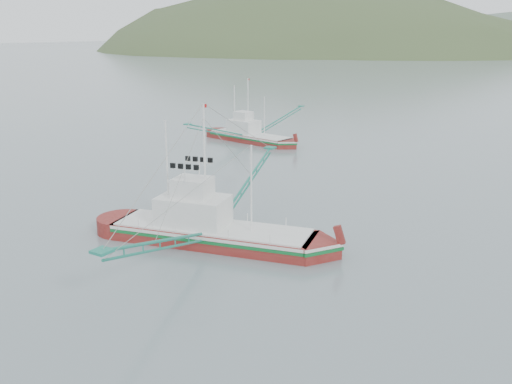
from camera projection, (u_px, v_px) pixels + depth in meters
The scene contains 4 objects.
ground at pixel (211, 255), 40.39m from camera, with size 1200.00×1200.00×0.00m, color slate.
main_boat at pixel (210, 217), 42.16m from camera, with size 15.86×27.36×11.24m.
bg_boat_left at pixel (250, 131), 80.95m from camera, with size 13.46×23.51×9.58m.
headland_left at pixel (305, 51), 425.49m from camera, with size 448.00×308.00×210.00m, color #3B4C27.
Camera 1 is at (22.80, -30.08, 15.39)m, focal length 40.00 mm.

